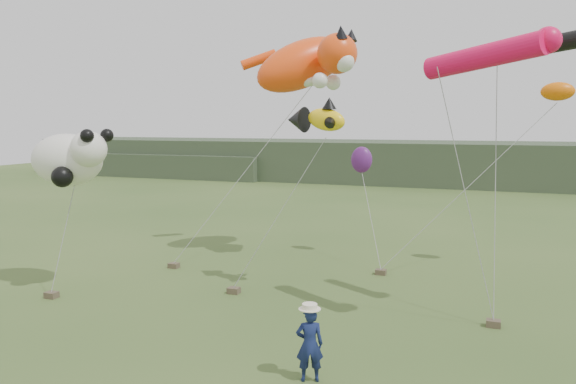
{
  "coord_description": "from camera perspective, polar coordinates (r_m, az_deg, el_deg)",
  "views": [
    {
      "loc": [
        5.4,
        -12.25,
        5.84
      ],
      "look_at": [
        -0.43,
        3.0,
        3.84
      ],
      "focal_mm": 35.0,
      "sensor_mm": 36.0,
      "label": 1
    }
  ],
  "objects": [
    {
      "name": "headland",
      "position": [
        57.7,
        12.41,
        2.94
      ],
      "size": [
        90.0,
        13.0,
        4.0
      ],
      "color": "#2D3D28",
      "rests_on": "ground"
    },
    {
      "name": "cat_kite",
      "position": [
        23.86,
        2.2,
        12.98
      ],
      "size": [
        5.71,
        4.65,
        3.39
      ],
      "color": "#FF4710",
      "rests_on": "ground"
    },
    {
      "name": "misc_kites",
      "position": [
        23.84,
        15.91,
        6.1
      ],
      "size": [
        8.61,
        0.81,
        3.68
      ],
      "color": "orange",
      "rests_on": "ground"
    },
    {
      "name": "festival_attendant",
      "position": [
        13.18,
        2.21,
        -15.21
      ],
      "size": [
        0.74,
        0.63,
        1.72
      ],
      "primitive_type": "imported",
      "rotation": [
        0.0,
        0.0,
        3.55
      ],
      "color": "#131E4A",
      "rests_on": "ground"
    },
    {
      "name": "tube_kites",
      "position": [
        16.64,
        21.71,
        13.17
      ],
      "size": [
        4.45,
        3.54,
        1.36
      ],
      "color": "black",
      "rests_on": "ground"
    },
    {
      "name": "panda_kite",
      "position": [
        20.7,
        -21.26,
        3.17
      ],
      "size": [
        3.19,
        2.06,
        1.98
      ],
      "color": "white",
      "rests_on": "ground"
    },
    {
      "name": "fish_kite",
      "position": [
        18.83,
        2.78,
        7.43
      ],
      "size": [
        2.36,
        1.54,
        1.2
      ],
      "color": "yellow",
      "rests_on": "ground"
    },
    {
      "name": "ground",
      "position": [
        14.6,
        -2.74,
        -16.6
      ],
      "size": [
        120.0,
        120.0,
        0.0
      ],
      "primitive_type": "plane",
      "color": "#385123",
      "rests_on": "ground"
    },
    {
      "name": "sandbag_anchors",
      "position": [
        20.1,
        -2.86,
        -9.6
      ],
      "size": [
        14.35,
        7.19,
        0.21
      ],
      "color": "brown",
      "rests_on": "ground"
    }
  ]
}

